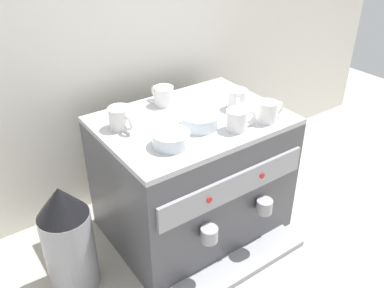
% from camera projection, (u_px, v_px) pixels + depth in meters
% --- Properties ---
extents(ground_plane, '(4.00, 4.00, 0.00)m').
position_uv_depth(ground_plane, '(192.00, 223.00, 1.64)').
color(ground_plane, '#9E998E').
extents(tiled_backsplash_wall, '(2.80, 0.03, 1.13)m').
position_uv_depth(tiled_backsplash_wall, '(138.00, 62.00, 1.60)').
color(tiled_backsplash_wall, silver).
rests_on(tiled_backsplash_wall, ground_plane).
extents(espresso_machine, '(0.63, 0.57, 0.47)m').
position_uv_depth(espresso_machine, '(193.00, 175.00, 1.51)').
color(espresso_machine, '#4C4C51').
rests_on(espresso_machine, ground_plane).
extents(ceramic_cup_0, '(0.10, 0.06, 0.07)m').
position_uv_depth(ceramic_cup_0, '(269.00, 111.00, 1.36)').
color(ceramic_cup_0, white).
rests_on(ceramic_cup_0, espresso_machine).
extents(ceramic_cup_1, '(0.07, 0.11, 0.07)m').
position_uv_depth(ceramic_cup_1, '(121.00, 118.00, 1.32)').
color(ceramic_cup_1, white).
rests_on(ceramic_cup_1, espresso_machine).
extents(ceramic_cup_2, '(0.09, 0.09, 0.07)m').
position_uv_depth(ceramic_cup_2, '(237.00, 99.00, 1.44)').
color(ceramic_cup_2, white).
rests_on(ceramic_cup_2, espresso_machine).
extents(ceramic_cup_3, '(0.11, 0.07, 0.07)m').
position_uv_depth(ceramic_cup_3, '(238.00, 120.00, 1.31)').
color(ceramic_cup_3, white).
rests_on(ceramic_cup_3, espresso_machine).
extents(ceramic_cup_4, '(0.07, 0.11, 0.07)m').
position_uv_depth(ceramic_cup_4, '(163.00, 95.00, 1.47)').
color(ceramic_cup_4, white).
rests_on(ceramic_cup_4, espresso_machine).
extents(ceramic_bowl_0, '(0.12, 0.12, 0.04)m').
position_uv_depth(ceramic_bowl_0, '(171.00, 139.00, 1.23)').
color(ceramic_bowl_0, silver).
rests_on(ceramic_bowl_0, espresso_machine).
extents(ceramic_bowl_1, '(0.12, 0.12, 0.04)m').
position_uv_depth(ceramic_bowl_1, '(200.00, 121.00, 1.33)').
color(ceramic_bowl_1, silver).
rests_on(ceramic_bowl_1, espresso_machine).
extents(coffee_grinder, '(0.16, 0.16, 0.39)m').
position_uv_depth(coffee_grinder, '(68.00, 239.00, 1.29)').
color(coffee_grinder, '#939399').
rests_on(coffee_grinder, ground_plane).
extents(milk_pitcher, '(0.10, 0.10, 0.13)m').
position_uv_depth(milk_pitcher, '(283.00, 175.00, 1.81)').
color(milk_pitcher, '#B7B7BC').
rests_on(milk_pitcher, ground_plane).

